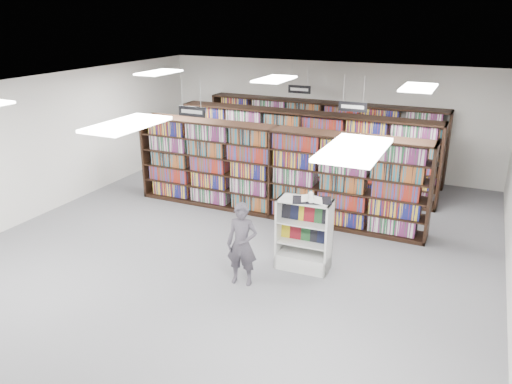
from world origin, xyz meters
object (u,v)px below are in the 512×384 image
at_px(bookshelf_row_near, 273,172).
at_px(open_book, 312,199).
at_px(shopper, 242,244).
at_px(endcap_display, 304,244).

distance_m(bookshelf_row_near, open_book, 2.74).
relative_size(bookshelf_row_near, open_book, 8.99).
bearing_deg(shopper, bookshelf_row_near, 93.76).
relative_size(endcap_display, shopper, 0.91).
relative_size(endcap_display, open_book, 1.76).
height_order(endcap_display, shopper, shopper).
xyz_separation_m(bookshelf_row_near, endcap_display, (1.52, -2.14, -0.58)).
bearing_deg(shopper, open_book, 37.26).
bearing_deg(bookshelf_row_near, open_book, -52.90).
bearing_deg(open_book, bookshelf_row_near, 107.52).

